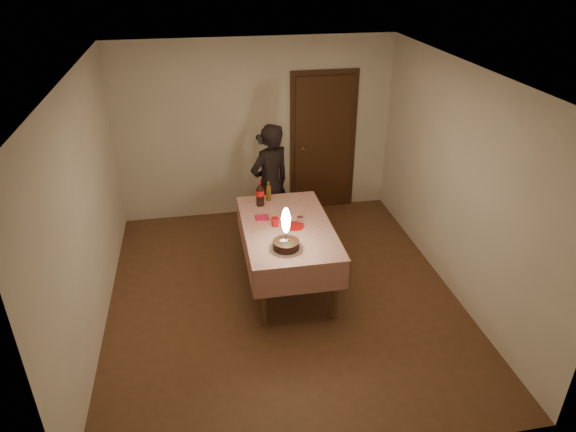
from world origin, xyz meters
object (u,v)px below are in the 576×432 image
object	(u,v)px
clear_cup	(300,220)
cola_bottle	(260,194)
dining_table	(287,233)
amber_bottle_left	(268,192)
birthday_cake	(286,239)
photographer	(270,184)
red_plate	(295,226)
red_cup	(275,222)

from	to	relation	value
clear_cup	cola_bottle	distance (m)	0.69
dining_table	amber_bottle_left	world-z (taller)	amber_bottle_left
dining_table	birthday_cake	bearing A→B (deg)	-101.70
clear_cup	photographer	bearing A→B (deg)	99.82
photographer	clear_cup	bearing A→B (deg)	-80.18
birthday_cake	amber_bottle_left	size ratio (longest dim) A/B	1.91
dining_table	amber_bottle_left	size ratio (longest dim) A/B	6.75
dining_table	clear_cup	size ratio (longest dim) A/B	19.11
red_plate	amber_bottle_left	size ratio (longest dim) A/B	0.86
red_cup	photographer	size ratio (longest dim) A/B	0.06
photographer	birthday_cake	bearing A→B (deg)	-92.53
cola_bottle	amber_bottle_left	distance (m)	0.17
dining_table	red_plate	bearing A→B (deg)	-24.34
cola_bottle	photographer	bearing A→B (deg)	68.39
dining_table	cola_bottle	distance (m)	0.67
red_plate	clear_cup	world-z (taller)	clear_cup
cola_bottle	red_cup	bearing A→B (deg)	-79.95
clear_cup	red_plate	bearing A→B (deg)	-146.65
birthday_cake	red_plate	distance (m)	0.51
dining_table	cola_bottle	size ratio (longest dim) A/B	5.42
dining_table	red_plate	world-z (taller)	red_plate
red_cup	clear_cup	xyz separation A→B (m)	(0.29, -0.01, -0.01)
dining_table	red_cup	size ratio (longest dim) A/B	17.20
red_cup	birthday_cake	bearing A→B (deg)	-86.27
red_cup	cola_bottle	bearing A→B (deg)	100.05
amber_bottle_left	dining_table	bearing A→B (deg)	-80.71
clear_cup	cola_bottle	world-z (taller)	cola_bottle
dining_table	cola_bottle	world-z (taller)	cola_bottle
red_cup	amber_bottle_left	xyz separation A→B (m)	(0.02, 0.67, 0.07)
dining_table	photographer	world-z (taller)	photographer
red_cup	amber_bottle_left	bearing A→B (deg)	87.99
dining_table	red_cup	xyz separation A→B (m)	(-0.14, 0.03, 0.16)
birthday_cake	red_cup	distance (m)	0.53
amber_bottle_left	cola_bottle	bearing A→B (deg)	-135.17
clear_cup	amber_bottle_left	bearing A→B (deg)	111.24
dining_table	cola_bottle	bearing A→B (deg)	112.20
red_plate	clear_cup	bearing A→B (deg)	33.35
cola_bottle	red_plate	bearing A→B (deg)	-62.71
birthday_cake	clear_cup	distance (m)	0.57
red_plate	clear_cup	distance (m)	0.10
clear_cup	dining_table	bearing A→B (deg)	-176.06
clear_cup	photographer	xyz separation A→B (m)	(-0.19, 1.08, -0.00)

